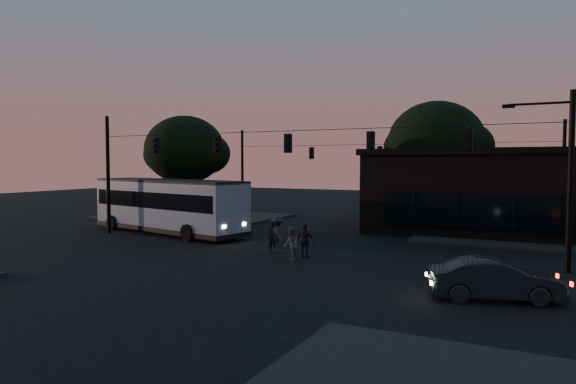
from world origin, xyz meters
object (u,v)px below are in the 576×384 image
at_px(building, 495,191).
at_px(pedestrian_a, 273,236).
at_px(car, 495,280).
at_px(pedestrian_c, 305,241).
at_px(pedestrian_d, 277,234).
at_px(pedestrian_b, 291,244).
at_px(bus, 168,203).

distance_m(building, pedestrian_a, 16.32).
distance_m(car, pedestrian_c, 9.66).
xyz_separation_m(car, pedestrian_a, (-10.84, 4.42, 0.15)).
bearing_deg(pedestrian_d, building, -83.39).
xyz_separation_m(building, car, (1.75, -17.85, -2.02)).
bearing_deg(pedestrian_c, car, 158.56).
bearing_deg(pedestrian_a, pedestrian_c, -45.25).
distance_m(building, pedestrian_b, 16.83).
relative_size(car, pedestrian_b, 2.60).
xyz_separation_m(car, pedestrian_b, (-8.99, 2.78, 0.11)).
bearing_deg(pedestrian_a, building, 24.43).
bearing_deg(pedestrian_b, car, 36.09).
xyz_separation_m(bus, car, (20.31, -7.53, -1.25)).
distance_m(bus, pedestrian_c, 12.08).
xyz_separation_m(building, pedestrian_a, (-9.09, -13.43, -1.87)).
relative_size(pedestrian_c, pedestrian_d, 0.88).
bearing_deg(pedestrian_c, bus, -14.86).
distance_m(pedestrian_c, pedestrian_d, 1.94).
distance_m(building, pedestrian_c, 15.73).
height_order(building, pedestrian_a, building).
bearing_deg(pedestrian_b, pedestrian_d, -173.14).
xyz_separation_m(building, pedestrian_c, (-7.07, -13.92, -1.89)).
bearing_deg(pedestrian_d, car, -162.64).
bearing_deg(car, pedestrian_d, 48.07).
distance_m(bus, pedestrian_a, 10.02).
bearing_deg(pedestrian_a, pedestrian_d, -0.50).
height_order(building, bus, building).
relative_size(pedestrian_a, pedestrian_b, 1.05).
height_order(pedestrian_b, pedestrian_d, pedestrian_d).
relative_size(building, pedestrian_b, 9.62).
height_order(bus, pedestrian_b, bus).
distance_m(pedestrian_b, pedestrian_c, 1.16).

